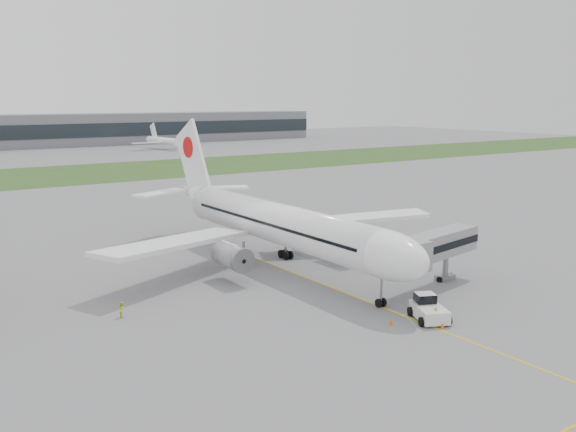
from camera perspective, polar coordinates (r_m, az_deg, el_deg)
ground at (r=77.64m, az=0.73°, el=-5.18°), size 600.00×600.00×0.00m
apron_markings at (r=73.77m, az=2.97°, el=-6.03°), size 70.00×70.00×0.04m
grass_strip at (r=187.40m, az=-20.86°, el=3.36°), size 600.00×50.00×0.02m
airliner at (r=80.27m, az=-1.26°, el=-0.50°), size 48.13×53.95×17.88m
pushback_tug at (r=63.46m, az=12.35°, el=-8.03°), size 4.39×5.12×2.29m
jet_bridge at (r=72.84m, az=12.86°, el=-2.68°), size 13.59×6.25×6.35m
safety_cone_left at (r=61.46m, az=9.11°, el=-9.29°), size 0.43×0.43×0.59m
safety_cone_right at (r=61.54m, az=13.58°, el=-9.46°), size 0.38×0.38×0.52m
ground_crew_near at (r=62.09m, az=12.95°, el=-8.66°), size 0.75×0.73×1.73m
ground_crew_far at (r=64.60m, az=-14.55°, el=-8.06°), size 0.69×0.83×1.55m
distant_aircraft_right at (r=271.90m, az=-11.05°, el=5.84°), size 28.57×25.70×10.22m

